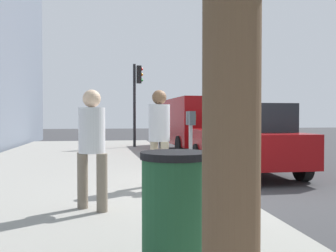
{
  "coord_description": "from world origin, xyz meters",
  "views": [
    {
      "loc": [
        -6.75,
        2.16,
        1.45
      ],
      "look_at": [
        0.68,
        0.94,
        1.27
      ],
      "focal_mm": 39.87,
      "sensor_mm": 36.0,
      "label": 1
    }
  ],
  "objects_px": {
    "parking_meter": "(191,132)",
    "pedestrian_at_meter": "(159,130)",
    "parked_van_far": "(193,122)",
    "traffic_signal": "(137,91)",
    "trash_bin": "(175,211)",
    "pedestrian_bystander": "(92,140)",
    "parked_sedan_near": "(244,138)"
  },
  "relations": [
    {
      "from": "parking_meter",
      "to": "parked_van_far",
      "type": "distance_m",
      "value": 8.4
    },
    {
      "from": "pedestrian_bystander",
      "to": "parked_sedan_near",
      "type": "bearing_deg",
      "value": -2.35
    },
    {
      "from": "parking_meter",
      "to": "pedestrian_at_meter",
      "type": "distance_m",
      "value": 0.61
    },
    {
      "from": "parking_meter",
      "to": "trash_bin",
      "type": "bearing_deg",
      "value": 165.3
    },
    {
      "from": "parked_van_far",
      "to": "traffic_signal",
      "type": "height_order",
      "value": "traffic_signal"
    },
    {
      "from": "parking_meter",
      "to": "parked_sedan_near",
      "type": "distance_m",
      "value": 3.05
    },
    {
      "from": "pedestrian_at_meter",
      "to": "traffic_signal",
      "type": "xyz_separation_m",
      "value": [
        9.46,
        -0.33,
        1.36
      ]
    },
    {
      "from": "parked_van_far",
      "to": "traffic_signal",
      "type": "xyz_separation_m",
      "value": [
        1.22,
        2.23,
        1.32
      ]
    },
    {
      "from": "traffic_signal",
      "to": "trash_bin",
      "type": "distance_m",
      "value": 13.34
    },
    {
      "from": "pedestrian_bystander",
      "to": "trash_bin",
      "type": "distance_m",
      "value": 2.4
    },
    {
      "from": "pedestrian_at_meter",
      "to": "parked_van_far",
      "type": "height_order",
      "value": "parked_van_far"
    },
    {
      "from": "parked_van_far",
      "to": "parking_meter",
      "type": "bearing_deg",
      "value": 166.56
    },
    {
      "from": "parked_sedan_near",
      "to": "trash_bin",
      "type": "bearing_deg",
      "value": 154.27
    },
    {
      "from": "parking_meter",
      "to": "trash_bin",
      "type": "xyz_separation_m",
      "value": [
        -3.79,
        0.99,
        -0.51
      ]
    },
    {
      "from": "pedestrian_at_meter",
      "to": "traffic_signal",
      "type": "bearing_deg",
      "value": 66.17
    },
    {
      "from": "pedestrian_at_meter",
      "to": "parked_sedan_near",
      "type": "distance_m",
      "value": 3.52
    },
    {
      "from": "pedestrian_at_meter",
      "to": "parking_meter",
      "type": "bearing_deg",
      "value": -15.41
    },
    {
      "from": "pedestrian_at_meter",
      "to": "traffic_signal",
      "type": "relative_size",
      "value": 0.5
    },
    {
      "from": "parked_sedan_near",
      "to": "traffic_signal",
      "type": "distance_m",
      "value": 7.6
    },
    {
      "from": "pedestrian_bystander",
      "to": "parked_van_far",
      "type": "height_order",
      "value": "parked_van_far"
    },
    {
      "from": "parked_van_far",
      "to": "traffic_signal",
      "type": "distance_m",
      "value": 2.86
    },
    {
      "from": "parked_sedan_near",
      "to": "parked_van_far",
      "type": "bearing_deg",
      "value": -0.0
    },
    {
      "from": "pedestrian_bystander",
      "to": "trash_bin",
      "type": "bearing_deg",
      "value": -119.52
    },
    {
      "from": "pedestrian_bystander",
      "to": "traffic_signal",
      "type": "height_order",
      "value": "traffic_signal"
    },
    {
      "from": "parking_meter",
      "to": "pedestrian_bystander",
      "type": "height_order",
      "value": "pedestrian_bystander"
    },
    {
      "from": "trash_bin",
      "to": "pedestrian_bystander",
      "type": "bearing_deg",
      "value": 19.15
    },
    {
      "from": "parked_sedan_near",
      "to": "traffic_signal",
      "type": "xyz_separation_m",
      "value": [
        7.07,
        2.23,
        1.68
      ]
    },
    {
      "from": "traffic_signal",
      "to": "parked_van_far",
      "type": "bearing_deg",
      "value": -118.72
    },
    {
      "from": "pedestrian_bystander",
      "to": "parked_sedan_near",
      "type": "distance_m",
      "value": 5.39
    },
    {
      "from": "pedestrian_at_meter",
      "to": "parked_sedan_near",
      "type": "height_order",
      "value": "pedestrian_at_meter"
    },
    {
      "from": "pedestrian_bystander",
      "to": "parked_sedan_near",
      "type": "relative_size",
      "value": 0.38
    },
    {
      "from": "pedestrian_bystander",
      "to": "parked_sedan_near",
      "type": "height_order",
      "value": "pedestrian_bystander"
    }
  ]
}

